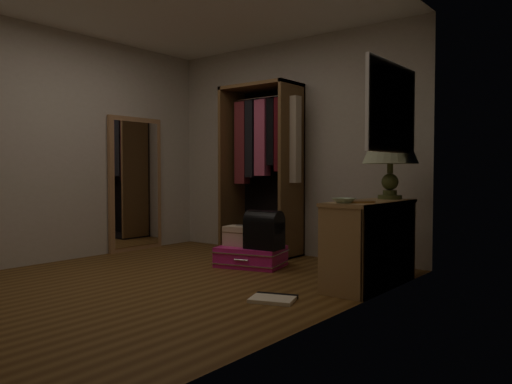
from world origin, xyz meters
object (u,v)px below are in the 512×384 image
(console_bookshelf, at_px, (372,241))
(open_wardrobe, at_px, (265,155))
(table_lamp, at_px, (390,149))
(black_bag, at_px, (264,229))
(pink_suitcase, at_px, (251,256))
(train_case, at_px, (239,236))
(white_jug, at_px, (224,253))
(floor_mirror, at_px, (136,184))

(console_bookshelf, height_order, open_wardrobe, open_wardrobe)
(open_wardrobe, distance_m, table_lamp, 1.79)
(table_lamp, bearing_deg, black_bag, -161.77)
(pink_suitcase, height_order, train_case, train_case)
(open_wardrobe, relative_size, table_lamp, 3.16)
(open_wardrobe, xyz_separation_m, white_jug, (-0.11, -0.61, -1.13))
(floor_mirror, bearing_deg, black_bag, 0.69)
(console_bookshelf, xyz_separation_m, white_jug, (-1.87, 0.12, -0.31))
(open_wardrobe, bearing_deg, white_jug, -100.57)
(open_wardrobe, height_order, floor_mirror, open_wardrobe)
(open_wardrobe, xyz_separation_m, floor_mirror, (-1.49, -0.77, -0.36))
(black_bag, bearing_deg, train_case, 172.31)
(black_bag, distance_m, white_jug, 0.77)
(console_bookshelf, bearing_deg, white_jug, 176.35)
(table_lamp, height_order, white_jug, table_lamp)
(open_wardrobe, relative_size, floor_mirror, 1.21)
(floor_mirror, bearing_deg, white_jug, 6.69)
(floor_mirror, xyz_separation_m, white_jug, (1.37, 0.16, -0.76))
(black_bag, relative_size, table_lamp, 0.62)
(white_jug, bearing_deg, console_bookshelf, -3.65)
(train_case, distance_m, table_lamp, 1.82)
(console_bookshelf, height_order, floor_mirror, floor_mirror)
(table_lamp, bearing_deg, pink_suitcase, -165.71)
(pink_suitcase, relative_size, white_jug, 3.97)
(train_case, height_order, white_jug, train_case)
(open_wardrobe, height_order, table_lamp, open_wardrobe)
(black_bag, height_order, white_jug, black_bag)
(console_bookshelf, xyz_separation_m, pink_suitcase, (-1.39, 0.02, -0.29))
(floor_mirror, relative_size, pink_suitcase, 2.13)
(train_case, distance_m, black_bag, 0.36)
(console_bookshelf, distance_m, floor_mirror, 3.27)
(floor_mirror, height_order, pink_suitcase, floor_mirror)
(train_case, xyz_separation_m, table_lamp, (1.54, 0.38, 0.91))
(console_bookshelf, bearing_deg, black_bag, -179.15)
(open_wardrobe, bearing_deg, table_lamp, -11.37)
(pink_suitcase, distance_m, table_lamp, 1.82)
(open_wardrobe, bearing_deg, floor_mirror, -152.64)
(open_wardrobe, height_order, black_bag, open_wardrobe)
(open_wardrobe, height_order, white_jug, open_wardrobe)
(open_wardrobe, xyz_separation_m, table_lamp, (1.75, -0.35, 0.01))
(console_bookshelf, distance_m, white_jug, 1.89)
(console_bookshelf, relative_size, black_bag, 2.78)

